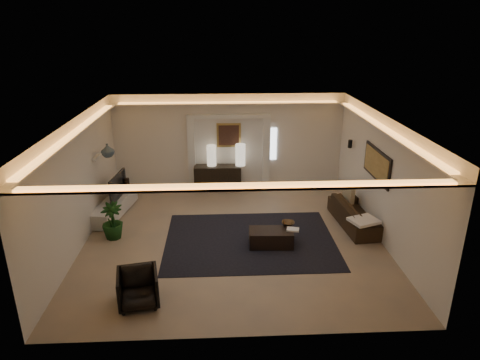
{
  "coord_description": "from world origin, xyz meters",
  "views": [
    {
      "loc": [
        -0.29,
        -9.21,
        4.91
      ],
      "look_at": [
        0.2,
        0.6,
        1.25
      ],
      "focal_mm": 31.94,
      "sensor_mm": 36.0,
      "label": 1
    }
  ],
  "objects_px": {
    "console": "(218,177)",
    "armchair": "(138,288)",
    "coffee_table": "(271,238)",
    "sofa": "(356,214)"
  },
  "relations": [
    {
      "from": "coffee_table",
      "to": "armchair",
      "type": "distance_m",
      "value": 3.39
    },
    {
      "from": "coffee_table",
      "to": "armchair",
      "type": "xyz_separation_m",
      "value": [
        -2.68,
        -2.06,
        0.13
      ]
    },
    {
      "from": "console",
      "to": "armchair",
      "type": "xyz_separation_m",
      "value": [
        -1.46,
        -5.69,
        -0.06
      ]
    },
    {
      "from": "armchair",
      "to": "sofa",
      "type": "bearing_deg",
      "value": 20.47
    },
    {
      "from": "console",
      "to": "sofa",
      "type": "height_order",
      "value": "console"
    },
    {
      "from": "sofa",
      "to": "coffee_table",
      "type": "xyz_separation_m",
      "value": [
        -2.28,
        -0.97,
        -0.09
      ]
    },
    {
      "from": "sofa",
      "to": "coffee_table",
      "type": "height_order",
      "value": "sofa"
    },
    {
      "from": "armchair",
      "to": "coffee_table",
      "type": "bearing_deg",
      "value": 26.59
    },
    {
      "from": "coffee_table",
      "to": "sofa",
      "type": "bearing_deg",
      "value": 25.42
    },
    {
      "from": "console",
      "to": "armchair",
      "type": "bearing_deg",
      "value": -102.69
    }
  ]
}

